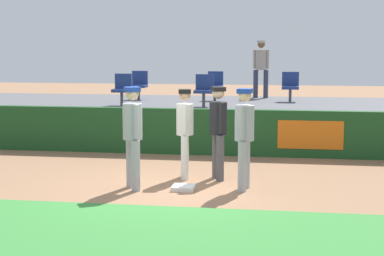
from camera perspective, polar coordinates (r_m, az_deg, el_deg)
ground_plane at (r=11.33m, az=-2.14°, el=-5.65°), size 60.00×60.00×0.00m
grass_foreground_strip at (r=8.89m, az=-5.41°, el=-9.41°), size 18.00×2.80×0.01m
first_base at (r=11.26m, az=-0.79°, el=-5.52°), size 0.40×0.40×0.08m
player_fielder_home at (r=12.09m, az=-0.64°, el=0.08°), size 0.38×0.57×1.75m
player_runner_visitor at (r=11.20m, az=-5.49°, el=-0.22°), size 0.49×0.49×1.86m
player_coach_visitor at (r=11.14m, az=4.84°, el=-0.33°), size 0.39×0.51×1.84m
player_umpire at (r=11.98m, az=2.43°, el=0.18°), size 0.44×0.48×1.81m
field_wall at (r=14.78m, az=0.63°, el=-0.34°), size 18.00×0.26×1.10m
bleacher_platform at (r=17.32m, az=1.81°, el=0.68°), size 18.00×4.80×1.01m
seat_back_center at (r=17.89m, az=2.14°, el=4.04°), size 0.44×0.44×0.84m
seat_back_right at (r=17.76m, az=9.05°, el=3.94°), size 0.48×0.44×0.84m
seat_front_center at (r=16.12m, az=1.12°, el=3.66°), size 0.48×0.44×0.84m
seat_back_left at (r=18.29m, az=-4.89°, el=4.11°), size 0.46×0.44×0.84m
seat_front_left at (r=16.56m, az=-6.44°, el=3.71°), size 0.46×0.44×0.84m
spectator_hooded at (r=18.89m, az=6.37°, el=5.80°), size 0.48×0.34×1.73m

